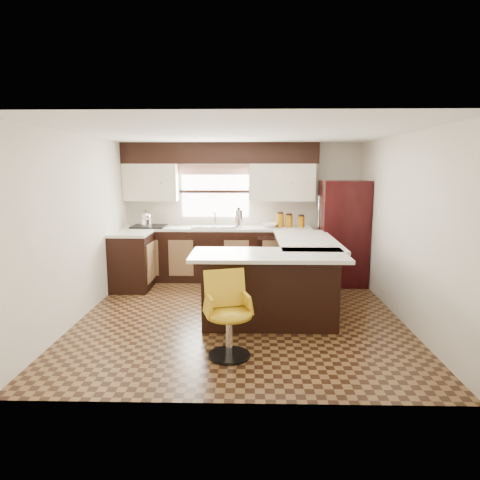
{
  "coord_description": "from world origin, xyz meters",
  "views": [
    {
      "loc": [
        0.13,
        -5.53,
        1.96
      ],
      "look_at": [
        -0.01,
        0.45,
        0.96
      ],
      "focal_mm": 32.0,
      "sensor_mm": 36.0,
      "label": 1
    }
  ],
  "objects_px": {
    "peninsula_long": "(302,272)",
    "refrigerator": "(343,233)",
    "bar_chair": "(229,316)",
    "peninsula_return": "(269,291)"
  },
  "relations": [
    {
      "from": "refrigerator",
      "to": "bar_chair",
      "type": "bearing_deg",
      "value": -121.01
    },
    {
      "from": "peninsula_long",
      "to": "refrigerator",
      "type": "xyz_separation_m",
      "value": [
        0.8,
        1.06,
        0.43
      ]
    },
    {
      "from": "peninsula_long",
      "to": "bar_chair",
      "type": "relative_size",
      "value": 2.16
    },
    {
      "from": "peninsula_return",
      "to": "bar_chair",
      "type": "bearing_deg",
      "value": -116.05
    },
    {
      "from": "peninsula_return",
      "to": "refrigerator",
      "type": "relative_size",
      "value": 0.93
    },
    {
      "from": "peninsula_long",
      "to": "refrigerator",
      "type": "bearing_deg",
      "value": 52.81
    },
    {
      "from": "peninsula_long",
      "to": "refrigerator",
      "type": "distance_m",
      "value": 1.4
    },
    {
      "from": "refrigerator",
      "to": "bar_chair",
      "type": "distance_m",
      "value": 3.5
    },
    {
      "from": "refrigerator",
      "to": "bar_chair",
      "type": "xyz_separation_m",
      "value": [
        -1.79,
        -2.97,
        -0.43
      ]
    },
    {
      "from": "peninsula_return",
      "to": "refrigerator",
      "type": "xyz_separation_m",
      "value": [
        1.33,
        2.03,
        0.43
      ]
    }
  ]
}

